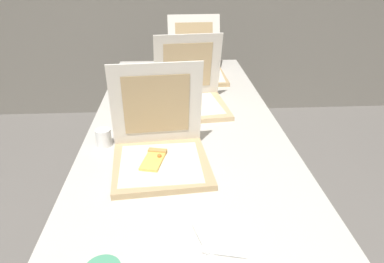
{
  "coord_description": "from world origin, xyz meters",
  "views": [
    {
      "loc": [
        -0.06,
        -0.82,
        1.44
      ],
      "look_at": [
        0.02,
        0.46,
        0.8
      ],
      "focal_mm": 33.12,
      "sensor_mm": 36.0,
      "label": 1
    }
  ],
  "objects": [
    {
      "name": "table",
      "position": [
        0.0,
        0.63,
        0.69
      ],
      "size": [
        0.87,
        2.3,
        0.74
      ],
      "color": "beige",
      "rests_on": "ground"
    },
    {
      "name": "cup_white_mid",
      "position": [
        -0.23,
        0.69,
        0.78
      ],
      "size": [
        0.06,
        0.06,
        0.07
      ],
      "primitive_type": "cylinder",
      "color": "white",
      "rests_on": "table"
    },
    {
      "name": "pizza_box_front",
      "position": [
        -0.11,
        0.32,
        0.79
      ],
      "size": [
        0.38,
        0.38,
        0.36
      ],
      "rotation": [
        0.0,
        0.0,
        0.09
      ],
      "color": "tan",
      "rests_on": "table"
    },
    {
      "name": "pizza_box_back",
      "position": [
        0.11,
        1.38,
        0.79
      ],
      "size": [
        0.36,
        0.45,
        0.36
      ],
      "rotation": [
        0.0,
        0.0,
        0.04
      ],
      "color": "tan",
      "rests_on": "table"
    },
    {
      "name": "cup_white_near_center",
      "position": [
        -0.34,
        0.47,
        0.78
      ],
      "size": [
        0.06,
        0.06,
        0.07
      ],
      "primitive_type": "cylinder",
      "color": "white",
      "rests_on": "table"
    },
    {
      "name": "cup_white_far",
      "position": [
        -0.2,
        1.02,
        0.78
      ],
      "size": [
        0.06,
        0.06,
        0.07
      ],
      "primitive_type": "cylinder",
      "color": "white",
      "rests_on": "table"
    },
    {
      "name": "napkin_pile",
      "position": [
        0.08,
        -0.08,
        0.74
      ],
      "size": [
        0.17,
        0.16,
        0.01
      ],
      "color": "white",
      "rests_on": "table"
    },
    {
      "name": "pizza_box_middle",
      "position": [
        0.04,
        0.86,
        0.79
      ],
      "size": [
        0.38,
        0.39,
        0.36
      ],
      "rotation": [
        0.0,
        0.0,
        0.11
      ],
      "color": "tan",
      "rests_on": "table"
    }
  ]
}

